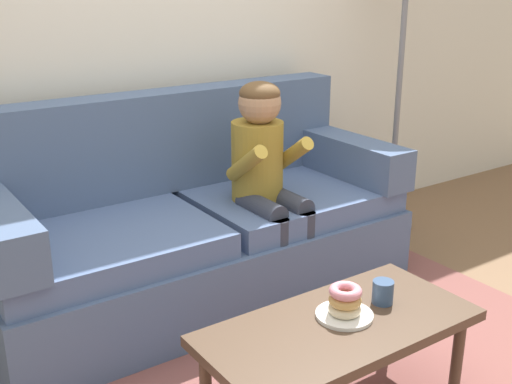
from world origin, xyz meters
The scene contains 10 objects.
ground centered at (0.00, 0.00, 0.00)m, with size 10.00×10.00×0.00m, color brown.
wall_back centered at (0.00, 1.40, 1.40)m, with size 8.00×0.10×2.80m, color silver.
couch centered at (-0.06, 0.86, 0.36)m, with size 2.12×0.90×1.02m.
coffee_table centered at (-0.12, -0.32, 0.36)m, with size 1.02×0.49×0.41m.
person_child centered at (0.24, 0.64, 0.67)m, with size 0.34×0.58×1.10m.
plate centered at (-0.08, -0.30, 0.41)m, with size 0.21×0.21×0.01m, color white.
donut centered at (-0.08, -0.30, 0.44)m, with size 0.12×0.12×0.04m, color beige.
donut_second centered at (-0.08, -0.30, 0.48)m, with size 0.12×0.12×0.04m, color tan.
donut_third centered at (-0.08, -0.30, 0.51)m, with size 0.12×0.12×0.04m, color pink.
mug centered at (0.11, -0.30, 0.45)m, with size 0.08×0.08×0.09m, color #334C72.
Camera 1 is at (-1.48, -1.78, 1.58)m, focal length 44.29 mm.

